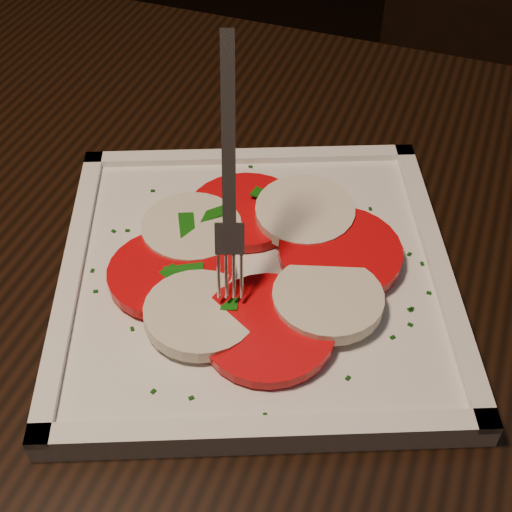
% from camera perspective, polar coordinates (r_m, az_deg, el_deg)
% --- Properties ---
extents(table, '(1.28, 0.92, 0.75)m').
position_cam_1_polar(table, '(0.61, 8.07, -10.90)').
color(table, black).
rests_on(table, ground).
extents(chair, '(0.46, 0.46, 0.93)m').
position_cam_1_polar(chair, '(1.25, 18.66, 13.08)').
color(chair, black).
rests_on(chair, ground).
extents(plate, '(0.36, 0.36, 0.01)m').
position_cam_1_polar(plate, '(0.54, 0.00, -1.69)').
color(plate, white).
rests_on(plate, table).
extents(caprese_salad, '(0.25, 0.24, 0.02)m').
position_cam_1_polar(caprese_salad, '(0.53, -0.01, -0.48)').
color(caprese_salad, red).
rests_on(caprese_salad, plate).
extents(fork, '(0.04, 0.07, 0.17)m').
position_cam_1_polar(fork, '(0.46, -2.14, 7.35)').
color(fork, white).
rests_on(fork, caprese_salad).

